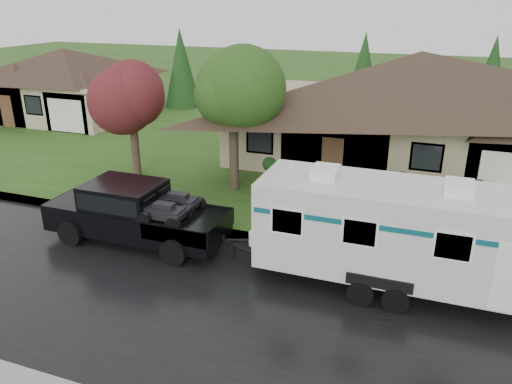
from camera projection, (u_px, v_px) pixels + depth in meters
ground at (308, 283)px, 15.46m from camera, size 140.00×140.00×0.00m
road at (290, 320)px, 13.71m from camera, size 140.00×8.00×0.01m
curb at (325, 249)px, 17.39m from camera, size 140.00×0.50×0.15m
lawn at (375, 151)px, 28.53m from camera, size 140.00×26.00×0.15m
house_main at (423, 95)px, 25.50m from camera, size 19.44×10.80×6.90m
house_far at (67, 77)px, 35.22m from camera, size 10.80×8.64×5.80m
tree_left_green at (233, 94)px, 21.11m from camera, size 3.73×3.73×6.18m
tree_red at (131, 98)px, 22.88m from camera, size 3.32×3.32×5.49m
shrub_row at (403, 177)px, 22.70m from camera, size 13.60×1.00×1.00m
pickup_truck at (133, 211)px, 17.77m from camera, size 6.53×2.48×2.18m
travel_trailer at (388, 229)px, 14.66m from camera, size 8.06×2.83×3.62m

